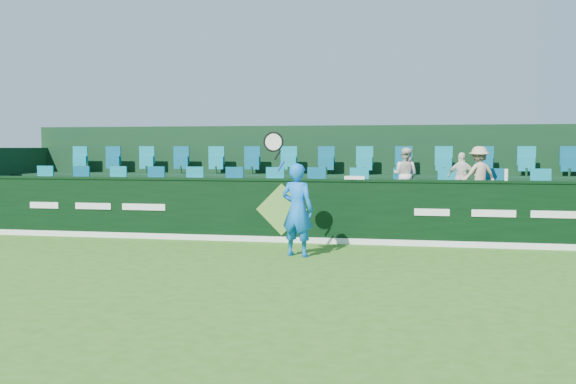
% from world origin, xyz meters
% --- Properties ---
extents(ground, '(60.00, 60.00, 0.00)m').
position_xyz_m(ground, '(0.00, 0.00, 0.00)').
color(ground, '#326919').
rests_on(ground, ground).
extents(sponsor_hoarding, '(16.00, 0.25, 1.35)m').
position_xyz_m(sponsor_hoarding, '(0.00, 4.00, 0.67)').
color(sponsor_hoarding, black).
rests_on(sponsor_hoarding, ground).
extents(stand_tier_front, '(16.00, 2.00, 0.80)m').
position_xyz_m(stand_tier_front, '(0.00, 5.10, 0.40)').
color(stand_tier_front, black).
rests_on(stand_tier_front, ground).
extents(stand_tier_back, '(16.00, 1.80, 1.30)m').
position_xyz_m(stand_tier_back, '(0.00, 7.00, 0.65)').
color(stand_tier_back, black).
rests_on(stand_tier_back, ground).
extents(stand_rear, '(16.00, 4.10, 2.60)m').
position_xyz_m(stand_rear, '(0.00, 7.44, 1.22)').
color(stand_rear, black).
rests_on(stand_rear, ground).
extents(seat_row_front, '(13.50, 0.50, 0.60)m').
position_xyz_m(seat_row_front, '(0.00, 5.50, 1.10)').
color(seat_row_front, '#0E7D8E').
rests_on(seat_row_front, stand_tier_front).
extents(seat_row_back, '(13.50, 0.50, 0.60)m').
position_xyz_m(seat_row_back, '(0.00, 7.30, 1.60)').
color(seat_row_back, '#0E7D8E').
rests_on(seat_row_back, stand_tier_back).
extents(tennis_player, '(1.05, 0.58, 2.37)m').
position_xyz_m(tennis_player, '(0.61, 2.26, 0.88)').
color(tennis_player, blue).
rests_on(tennis_player, ground).
extents(spectator_left, '(0.72, 0.66, 1.20)m').
position_xyz_m(spectator_left, '(2.56, 5.12, 1.40)').
color(spectator_left, silver).
rests_on(spectator_left, stand_tier_front).
extents(spectator_middle, '(0.70, 0.45, 1.10)m').
position_xyz_m(spectator_middle, '(3.77, 5.12, 1.35)').
color(spectator_middle, white).
rests_on(spectator_middle, stand_tier_front).
extents(spectator_right, '(0.92, 0.75, 1.23)m').
position_xyz_m(spectator_right, '(4.13, 5.12, 1.42)').
color(spectator_right, tan).
rests_on(spectator_right, stand_tier_front).
extents(towel, '(0.42, 0.27, 0.06)m').
position_xyz_m(towel, '(1.53, 4.00, 1.38)').
color(towel, white).
rests_on(towel, sponsor_hoarding).
extents(drinks_bottle, '(0.07, 0.07, 0.23)m').
position_xyz_m(drinks_bottle, '(4.54, 4.00, 1.47)').
color(drinks_bottle, white).
rests_on(drinks_bottle, sponsor_hoarding).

